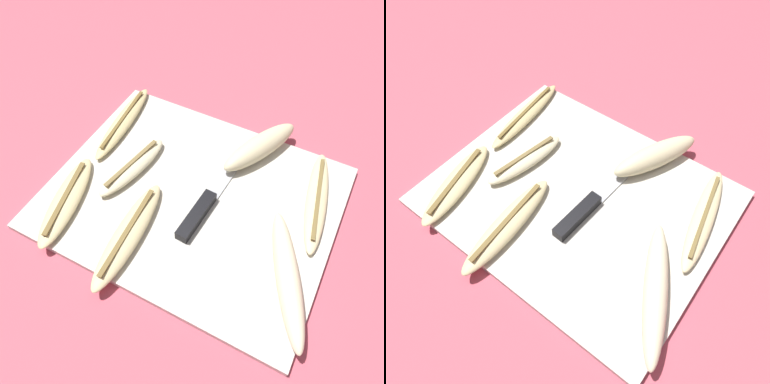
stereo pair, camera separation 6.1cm
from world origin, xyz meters
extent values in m
plane|color=#C65160|center=(0.00, 0.00, 0.00)|extent=(4.00, 4.00, 0.00)
cube|color=beige|center=(0.00, 0.00, 0.01)|extent=(0.46, 0.37, 0.01)
cube|color=black|center=(0.03, -0.04, 0.02)|extent=(0.03, 0.10, 0.02)
cube|color=#B7BABF|center=(0.03, 0.08, 0.01)|extent=(0.03, 0.13, 0.00)
ellipsoid|color=#DBC684|center=(-0.19, 0.09, 0.02)|extent=(0.06, 0.21, 0.02)
cube|color=brown|center=(-0.19, 0.09, 0.03)|extent=(0.02, 0.16, 0.00)
ellipsoid|color=beige|center=(0.19, -0.07, 0.03)|extent=(0.12, 0.20, 0.04)
ellipsoid|color=beige|center=(0.06, 0.14, 0.03)|extent=(0.11, 0.17, 0.04)
ellipsoid|color=beige|center=(-0.17, -0.11, 0.02)|extent=(0.09, 0.19, 0.02)
cube|color=brown|center=(-0.17, -0.11, 0.03)|extent=(0.04, 0.14, 0.00)
ellipsoid|color=beige|center=(0.18, 0.08, 0.02)|extent=(0.07, 0.21, 0.02)
cube|color=olive|center=(0.18, 0.08, 0.03)|extent=(0.04, 0.16, 0.00)
ellipsoid|color=beige|center=(-0.05, -0.11, 0.02)|extent=(0.06, 0.20, 0.02)
cube|color=olive|center=(-0.05, -0.11, 0.03)|extent=(0.02, 0.16, 0.00)
ellipsoid|color=beige|center=(-0.12, 0.00, 0.02)|extent=(0.06, 0.16, 0.02)
cube|color=olive|center=(-0.12, 0.00, 0.03)|extent=(0.03, 0.12, 0.00)
camera|label=1|loc=(0.17, -0.32, 0.51)|focal=35.00mm
camera|label=2|loc=(0.22, -0.28, 0.51)|focal=35.00mm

